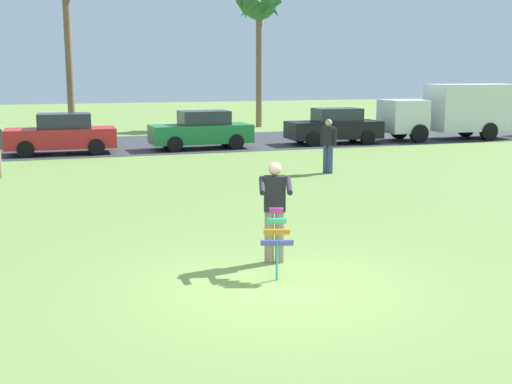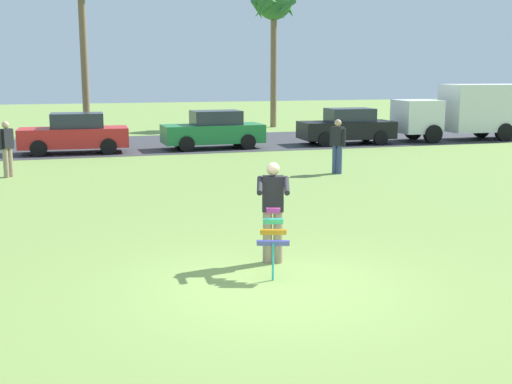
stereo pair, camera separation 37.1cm
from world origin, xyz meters
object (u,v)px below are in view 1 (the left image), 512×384
parked_car_black (334,127)px  person_walker_far (328,144)px  parked_car_green (201,130)px  palm_tree_centre_far (259,7)px  parked_truck_white_box (457,110)px  person_kite_flyer (275,208)px  kite_held (277,234)px  parked_car_red (62,135)px

parked_car_black → person_walker_far: person_walker_far is taller
parked_car_green → palm_tree_centre_far: size_ratio=0.52×
parked_car_black → parked_truck_white_box: bearing=0.0°
person_kite_flyer → parked_car_green: bearing=80.5°
parked_car_green → person_walker_far: size_ratio=2.45×
person_kite_flyer → person_walker_far: (5.03, 8.84, -0.02)m
person_kite_flyer → person_walker_far: size_ratio=1.00×
palm_tree_centre_far → parked_car_black: bearing=-88.0°
parked_truck_white_box → palm_tree_centre_far: bearing=125.0°
parked_car_green → person_walker_far: 8.14m
person_walker_far → kite_held: bearing=-118.8°
parked_truck_white_box → person_walker_far: (-10.30, -7.82, -0.48)m
person_kite_flyer → parked_car_green: person_kite_flyer is taller
person_walker_far → parked_car_black: bearing=63.6°
kite_held → parked_car_red: bearing=98.6°
parked_car_red → parked_car_black: 11.78m
person_kite_flyer → kite_held: bearing=-107.5°
palm_tree_centre_far → person_walker_far: 18.76m
parked_car_black → palm_tree_centre_far: palm_tree_centre_far is taller
person_kite_flyer → parked_car_green: 16.89m
kite_held → person_walker_far: 10.94m
person_kite_flyer → parked_truck_white_box: bearing=47.4°
person_kite_flyer → parked_truck_white_box: 22.65m
person_kite_flyer → palm_tree_centre_far: size_ratio=0.21×
parked_car_red → parked_car_black: size_ratio=1.00×
palm_tree_centre_far → person_walker_far: palm_tree_centre_far is taller
kite_held → palm_tree_centre_far: 29.09m
kite_held → palm_tree_centre_far: palm_tree_centre_far is taller
person_kite_flyer → parked_truck_white_box: (15.33, 16.66, 0.46)m
parked_car_green → parked_truck_white_box: bearing=-0.0°
kite_held → person_walker_far: size_ratio=0.62×
person_kite_flyer → parked_car_red: size_ratio=0.41×
parked_car_green → parked_car_black: same height
kite_held → parked_truck_white_box: 23.36m
person_kite_flyer → palm_tree_centre_far: (8.58, 26.30, 5.86)m
person_kite_flyer → parked_car_green: size_ratio=0.41×
person_kite_flyer → palm_tree_centre_far: bearing=71.9°
parked_car_red → person_walker_far: (7.91, -7.82, 0.16)m
person_kite_flyer → parked_car_red: 16.90m
parked_car_red → parked_car_green: bearing=0.0°
parked_car_black → palm_tree_centre_far: 11.38m
parked_car_black → parked_car_green: bearing=180.0°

